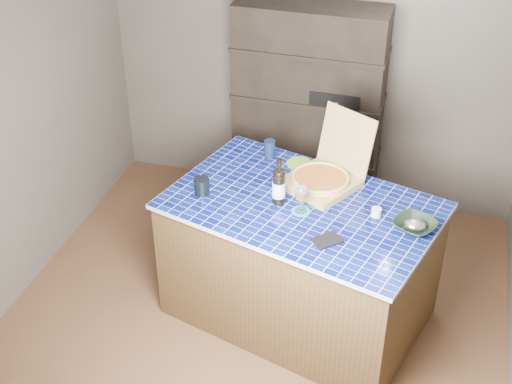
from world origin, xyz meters
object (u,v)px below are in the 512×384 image
(wine_glass, at_px, (301,194))
(bowl, at_px, (415,226))
(dvd_case, at_px, (327,240))
(kitchen_island, at_px, (300,260))
(pizza_box, at_px, (323,177))
(mead_bottle, at_px, (279,186))

(wine_glass, relative_size, bowl, 0.78)
(dvd_case, bearing_deg, kitchen_island, 169.61)
(pizza_box, relative_size, bowl, 2.59)
(pizza_box, distance_m, mead_bottle, 0.38)
(pizza_box, bearing_deg, wine_glass, -72.49)
(pizza_box, bearing_deg, bowl, 0.98)
(wine_glass, bearing_deg, dvd_case, -48.73)
(mead_bottle, distance_m, bowl, 0.89)
(kitchen_island, xyz_separation_m, dvd_case, (0.24, -0.35, 0.48))
(dvd_case, bearing_deg, pizza_box, 149.53)
(bowl, bearing_deg, pizza_box, 152.39)
(wine_glass, bearing_deg, kitchen_island, 97.37)
(pizza_box, distance_m, bowl, 0.74)
(kitchen_island, distance_m, bowl, 0.89)
(pizza_box, xyz_separation_m, wine_glass, (-0.07, -0.35, 0.07))
(wine_glass, distance_m, bowl, 0.73)
(wine_glass, bearing_deg, bowl, 0.84)
(kitchen_island, relative_size, dvd_case, 11.43)
(mead_bottle, height_order, dvd_case, mead_bottle)
(wine_glass, relative_size, dvd_case, 1.16)
(wine_glass, distance_m, dvd_case, 0.37)
(pizza_box, relative_size, mead_bottle, 1.96)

